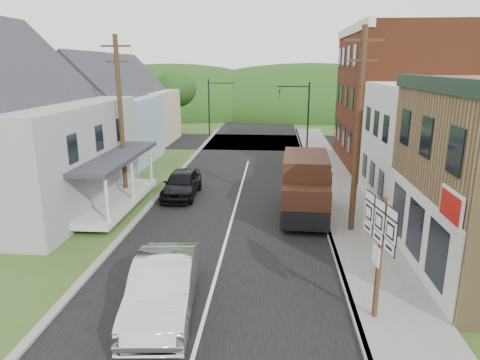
% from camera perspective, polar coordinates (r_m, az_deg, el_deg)
% --- Properties ---
extents(ground, '(120.00, 120.00, 0.00)m').
position_cam_1_polar(ground, '(17.00, -2.67, -10.80)').
color(ground, '#2D4719').
rests_on(ground, ground).
extents(road, '(9.00, 90.00, 0.02)m').
position_cam_1_polar(road, '(26.32, 0.05, -1.30)').
color(road, black).
rests_on(road, ground).
extents(cross_road, '(60.00, 9.00, 0.02)m').
position_cam_1_polar(cross_road, '(42.86, 1.86, 5.10)').
color(cross_road, black).
rests_on(cross_road, ground).
extents(sidewalk_right, '(2.80, 55.00, 0.15)m').
position_cam_1_polar(sidewalk_right, '(24.62, 13.51, -2.71)').
color(sidewalk_right, slate).
rests_on(sidewalk_right, ground).
extents(curb_right, '(0.20, 55.00, 0.15)m').
position_cam_1_polar(curb_right, '(24.44, 10.38, -2.66)').
color(curb_right, slate).
rests_on(curb_right, ground).
extents(curb_left, '(0.30, 55.00, 0.12)m').
position_cam_1_polar(curb_left, '(25.20, -10.92, -2.18)').
color(curb_left, slate).
rests_on(curb_left, ground).
extents(storefront_white, '(8.00, 7.00, 6.50)m').
position_cam_1_polar(storefront_white, '(24.86, 26.55, 3.83)').
color(storefront_white, silver).
rests_on(storefront_white, ground).
extents(storefront_red, '(8.00, 12.00, 10.00)m').
position_cam_1_polar(storefront_red, '(33.58, 20.99, 9.97)').
color(storefront_red, '#5F2A16').
rests_on(storefront_red, ground).
extents(house_gray, '(10.20, 12.24, 8.35)m').
position_cam_1_polar(house_gray, '(25.58, -28.81, 6.08)').
color(house_gray, '#989A9D').
rests_on(house_gray, ground).
extents(house_blue, '(7.14, 8.16, 7.28)m').
position_cam_1_polar(house_blue, '(34.90, -17.49, 8.26)').
color(house_blue, '#86A3B7').
rests_on(house_blue, ground).
extents(house_cream, '(7.14, 8.16, 7.28)m').
position_cam_1_polar(house_cream, '(43.49, -13.71, 9.74)').
color(house_cream, '#BAAA90').
rests_on(house_cream, ground).
extents(utility_pole_right, '(1.60, 0.26, 9.00)m').
position_cam_1_polar(utility_pole_right, '(19.21, 15.44, 6.28)').
color(utility_pole_right, '#472D19').
rests_on(utility_pole_right, ground).
extents(utility_pole_left, '(1.60, 0.26, 9.00)m').
position_cam_1_polar(utility_pole_left, '(24.83, -15.61, 8.15)').
color(utility_pole_left, '#472D19').
rests_on(utility_pole_left, ground).
extents(traffic_signal_right, '(2.87, 0.20, 6.00)m').
position_cam_1_polar(traffic_signal_right, '(38.91, 8.08, 9.53)').
color(traffic_signal_right, black).
rests_on(traffic_signal_right, ground).
extents(traffic_signal_left, '(2.87, 0.20, 6.00)m').
position_cam_1_polar(traffic_signal_left, '(46.25, -3.31, 10.51)').
color(traffic_signal_left, black).
rests_on(traffic_signal_left, ground).
extents(tree_left_c, '(5.80, 5.80, 8.41)m').
position_cam_1_polar(tree_left_c, '(40.99, -26.80, 11.43)').
color(tree_left_c, '#382616').
rests_on(tree_left_c, ground).
extents(tree_left_d, '(4.80, 4.80, 6.94)m').
position_cam_1_polar(tree_left_d, '(48.50, -8.71, 11.91)').
color(tree_left_d, '#382616').
rests_on(tree_left_d, ground).
extents(forested_ridge, '(90.00, 30.00, 16.00)m').
position_cam_1_polar(forested_ridge, '(70.59, 2.98, 9.02)').
color(forested_ridge, black).
rests_on(forested_ridge, ground).
extents(silver_sedan, '(2.33, 5.36, 1.71)m').
position_cam_1_polar(silver_sedan, '(13.64, -10.19, -13.92)').
color(silver_sedan, silver).
rests_on(silver_sedan, ground).
extents(dark_sedan, '(1.86, 4.59, 1.56)m').
position_cam_1_polar(dark_sedan, '(24.98, -7.77, -0.47)').
color(dark_sedan, black).
rests_on(dark_sedan, ground).
extents(delivery_van, '(2.52, 5.58, 3.06)m').
position_cam_1_polar(delivery_van, '(21.60, 8.69, -0.87)').
color(delivery_van, '#33190E').
rests_on(delivery_van, ground).
extents(route_sign_cluster, '(0.45, 2.11, 3.72)m').
position_cam_1_polar(route_sign_cluster, '(12.91, 18.06, -7.79)').
color(route_sign_cluster, '#472D19').
rests_on(route_sign_cluster, sidewalk_right).
extents(warning_sign, '(0.11, 0.68, 2.45)m').
position_cam_1_polar(warning_sign, '(21.09, 11.99, -0.95)').
color(warning_sign, black).
rests_on(warning_sign, sidewalk_right).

